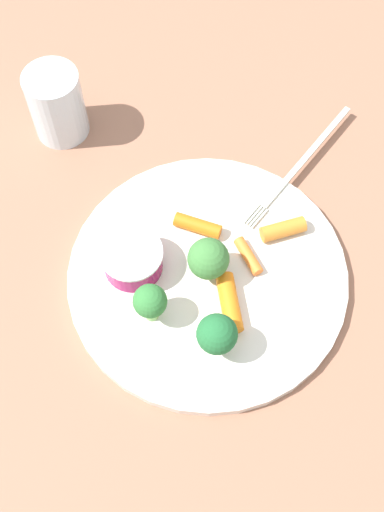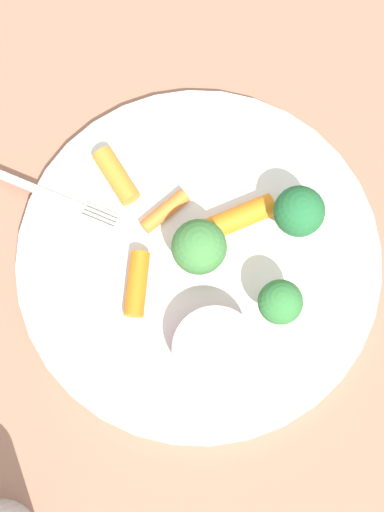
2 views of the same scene
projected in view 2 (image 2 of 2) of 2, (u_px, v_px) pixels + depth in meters
ground_plane at (199, 261)px, 0.58m from camera, size 2.40×2.40×0.00m
plate at (199, 259)px, 0.58m from camera, size 0.28×0.28×0.01m
sauce_cup at (215, 351)px, 0.54m from camera, size 0.06×0.06×0.03m
broccoli_floret_0 at (280, 303)px, 0.53m from camera, size 0.03×0.03×0.05m
broccoli_floret_1 at (196, 250)px, 0.54m from camera, size 0.04×0.04×0.05m
broccoli_floret_2 at (299, 212)px, 0.55m from camera, size 0.04×0.04×0.05m
carrot_stick_0 at (137, 284)px, 0.56m from camera, size 0.05×0.02×0.02m
carrot_stick_1 at (237, 218)px, 0.57m from camera, size 0.05×0.06×0.02m
carrot_stick_2 at (165, 211)px, 0.57m from camera, size 0.04×0.04×0.01m
carrot_stick_3 at (116, 176)px, 0.58m from camera, size 0.05×0.04×0.02m
fork at (7, 177)px, 0.59m from camera, size 0.06×0.19×0.00m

